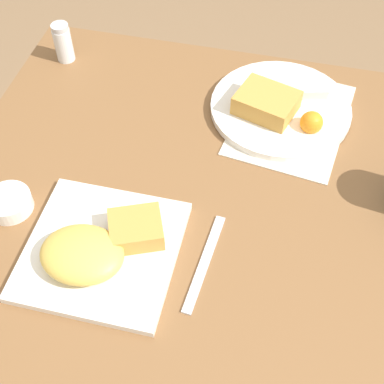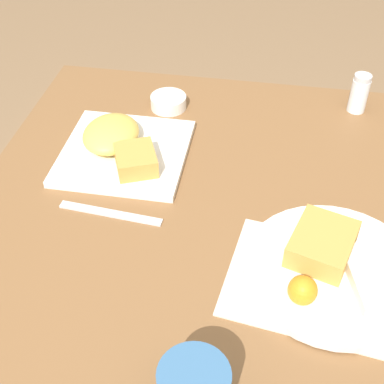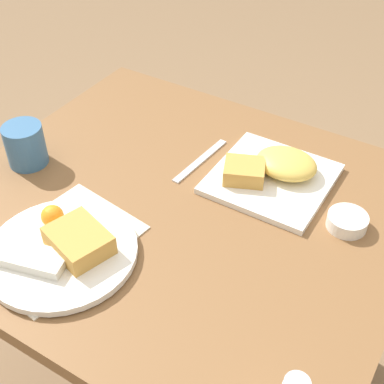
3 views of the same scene
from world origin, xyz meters
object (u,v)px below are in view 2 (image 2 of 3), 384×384
butter_knife (111,213)px  plate_oval_far (332,266)px  plate_square_near (121,146)px  sauce_ramekin (168,101)px  salt_shaker (359,95)px

butter_knife → plate_oval_far: bearing=-5.6°
plate_oval_far → plate_square_near: bearing=-120.5°
sauce_ramekin → butter_knife: size_ratio=0.42×
sauce_ramekin → butter_knife: (0.35, -0.03, -0.01)m
salt_shaker → butter_knife: bearing=-47.0°
plate_oval_far → butter_knife: 0.38m
plate_square_near → salt_shaker: size_ratio=2.80×
plate_oval_far → sauce_ramekin: bearing=-140.7°
plate_square_near → butter_knife: (0.17, 0.03, -0.02)m
plate_square_near → sauce_ramekin: 0.19m
plate_square_near → plate_oval_far: (0.24, 0.40, -0.00)m
plate_square_near → salt_shaker: 0.53m
sauce_ramekin → butter_knife: 0.35m
plate_oval_far → salt_shaker: size_ratio=3.24×
plate_oval_far → salt_shaker: bearing=172.4°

